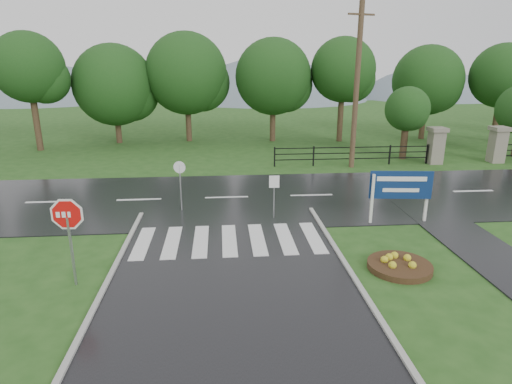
{
  "coord_description": "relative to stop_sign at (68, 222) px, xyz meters",
  "views": [
    {
      "loc": [
        -0.24,
        -8.95,
        6.11
      ],
      "look_at": [
        1.03,
        6.0,
        1.5
      ],
      "focal_mm": 30.0,
      "sensor_mm": 36.0,
      "label": 1
    }
  ],
  "objects": [
    {
      "name": "utility_pole_east",
      "position": [
        12.03,
        13.17,
        2.8
      ],
      "size": [
        1.62,
        0.51,
        9.26
      ],
      "color": "#473523",
      "rests_on": "ground"
    },
    {
      "name": "ground",
      "position": [
        4.43,
        -2.33,
        -1.9
      ],
      "size": [
        120.0,
        120.0,
        0.0
      ],
      "primitive_type": "plane",
      "color": "#234C19",
      "rests_on": "ground"
    },
    {
      "name": "walkway",
      "position": [
        12.93,
        1.67,
        -1.9
      ],
      "size": [
        2.2,
        11.0,
        0.04
      ],
      "primitive_type": "cube",
      "color": "black",
      "rests_on": "ground"
    },
    {
      "name": "pillar_east",
      "position": [
        21.43,
        13.67,
        -0.73
      ],
      "size": [
        1.0,
        1.0,
        2.24
      ],
      "color": "gray",
      "rests_on": "ground"
    },
    {
      "name": "treeline",
      "position": [
        5.43,
        21.67,
        -1.9
      ],
      "size": [
        83.2,
        5.2,
        10.0
      ],
      "color": "#143A12",
      "rests_on": "ground"
    },
    {
      "name": "crosswalk",
      "position": [
        4.43,
        2.67,
        -1.84
      ],
      "size": [
        6.5,
        2.8,
        0.02
      ],
      "color": "silver",
      "rests_on": "ground"
    },
    {
      "name": "pillar_west",
      "position": [
        17.43,
        13.67,
        -0.73
      ],
      "size": [
        1.0,
        1.0,
        2.24
      ],
      "color": "gray",
      "rests_on": "ground"
    },
    {
      "name": "reg_sign_small",
      "position": [
        6.27,
        4.77,
        -0.59
      ],
      "size": [
        0.4,
        0.06,
        1.82
      ],
      "color": "#939399",
      "rests_on": "ground"
    },
    {
      "name": "main_road",
      "position": [
        4.43,
        7.67,
        -1.9
      ],
      "size": [
        90.0,
        8.0,
        0.04
      ],
      "primitive_type": "cube",
      "color": "black",
      "rests_on": "ground"
    },
    {
      "name": "estate_billboard",
      "position": [
        11.08,
        3.96,
        -0.46
      ],
      "size": [
        2.39,
        0.32,
        2.1
      ],
      "color": "silver",
      "rests_on": "ground"
    },
    {
      "name": "hills",
      "position": [
        7.92,
        62.67,
        -17.44
      ],
      "size": [
        102.0,
        48.0,
        48.0
      ],
      "color": "slate",
      "rests_on": "ground"
    },
    {
      "name": "stop_sign",
      "position": [
        0.0,
        0.0,
        0.0
      ],
      "size": [
        1.22,
        0.1,
        2.74
      ],
      "color": "#939399",
      "rests_on": "ground"
    },
    {
      "name": "reg_sign_round",
      "position": [
        2.5,
        6.02,
        -0.52
      ],
      "size": [
        0.5,
        0.13,
        2.18
      ],
      "color": "#939399",
      "rests_on": "ground"
    },
    {
      "name": "entrance_tree_left",
      "position": [
        16.05,
        15.17,
        1.28
      ],
      "size": [
        2.79,
        2.79,
        4.61
      ],
      "color": "#3D2B1C",
      "rests_on": "ground"
    },
    {
      "name": "flower_bed",
      "position": [
        9.57,
        0.13,
        -1.76
      ],
      "size": [
        1.94,
        1.94,
        0.39
      ],
      "color": "#332111",
      "rests_on": "ground"
    },
    {
      "name": "fence_west",
      "position": [
        12.18,
        13.67,
        -1.18
      ],
      "size": [
        9.58,
        0.08,
        1.2
      ],
      "color": "black",
      "rests_on": "ground"
    }
  ]
}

